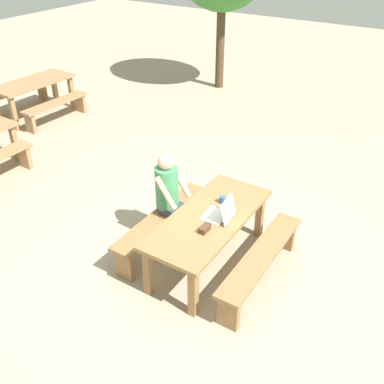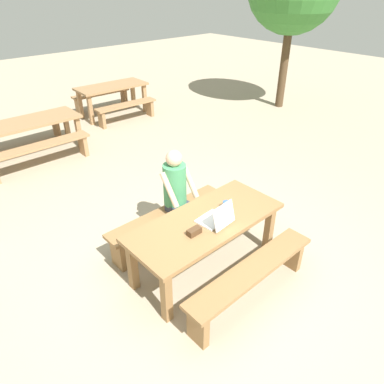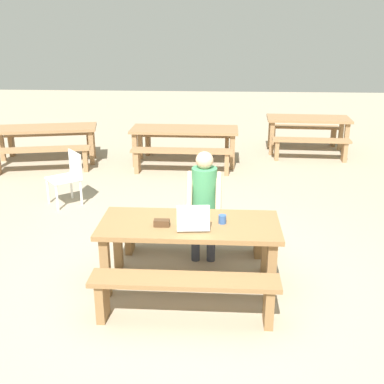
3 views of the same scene
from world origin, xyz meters
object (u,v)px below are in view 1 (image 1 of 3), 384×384
Objects in this scene: person_seated at (169,192)px; laptop at (220,213)px; small_pouch at (205,229)px; picnic_table_mid at (33,87)px; coffee_mug at (222,200)px; picnic_table_front at (209,223)px.

laptop is at bearing -96.01° from person_seated.
small_pouch is 0.09× the size of picnic_table_mid.
small_pouch is 1.78× the size of coffee_mug.
picnic_table_mid is (2.11, 5.71, -0.13)m from laptop.
coffee_mug is 0.69m from person_seated.
coffee_mug is 0.05× the size of picnic_table_mid.
person_seated reaches higher than coffee_mug.
person_seated reaches higher than picnic_table_front.
small_pouch reaches higher than picnic_table_mid.
picnic_table_mid is (2.15, 5.59, 0.04)m from picnic_table_front.
coffee_mug is (0.34, 0.01, 0.15)m from picnic_table_front.
coffee_mug is at bearing -72.02° from person_seated.
laptop reaches higher than small_pouch.
person_seated is 0.73× the size of picnic_table_mid.
coffee_mug is (0.29, 0.13, -0.02)m from laptop.
person_seated is (0.08, 0.78, -0.02)m from laptop.
picnic_table_front is at bearing -100.84° from person_seated.
person_seated reaches higher than laptop.
person_seated is at bearing -109.90° from picnic_table_mid.
laptop is 2.23× the size of small_pouch.
laptop is (0.04, -0.12, 0.17)m from picnic_table_front.
person_seated is at bearing 62.26° from small_pouch.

